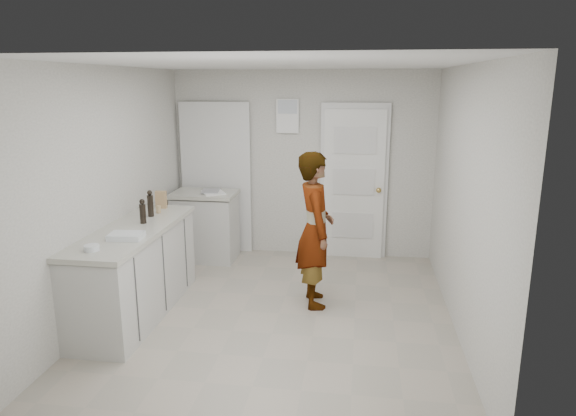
% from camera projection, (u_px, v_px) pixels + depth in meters
% --- Properties ---
extents(ground, '(4.00, 4.00, 0.00)m').
position_uv_depth(ground, '(279.00, 313.00, 5.33)').
color(ground, '#AA9F8E').
rests_on(ground, ground).
extents(room_shell, '(4.00, 4.00, 4.00)m').
position_uv_depth(room_shell, '(289.00, 181.00, 6.98)').
color(room_shell, '#AAA9A1').
rests_on(room_shell, ground).
extents(main_counter, '(0.64, 1.96, 0.93)m').
position_uv_depth(main_counter, '(136.00, 274.00, 5.24)').
color(main_counter, beige).
rests_on(main_counter, ground).
extents(side_counter, '(0.84, 0.61, 0.93)m').
position_uv_depth(side_counter, '(206.00, 228.00, 6.89)').
color(side_counter, beige).
rests_on(side_counter, ground).
extents(person, '(0.53, 0.68, 1.65)m').
position_uv_depth(person, '(315.00, 230.00, 5.39)').
color(person, silver).
rests_on(person, ground).
extents(cake_mix_box, '(0.13, 0.06, 0.20)m').
position_uv_depth(cake_mix_box, '(161.00, 200.00, 5.89)').
color(cake_mix_box, '#A97E54').
rests_on(cake_mix_box, main_counter).
extents(spice_jar, '(0.05, 0.05, 0.08)m').
position_uv_depth(spice_jar, '(158.00, 209.00, 5.68)').
color(spice_jar, tan).
rests_on(spice_jar, main_counter).
extents(oil_cruet_a, '(0.06, 0.06, 0.26)m').
position_uv_depth(oil_cruet_a, '(143.00, 212.00, 5.25)').
color(oil_cruet_a, black).
rests_on(oil_cruet_a, main_counter).
extents(oil_cruet_b, '(0.06, 0.06, 0.29)m').
position_uv_depth(oil_cruet_b, '(150.00, 204.00, 5.51)').
color(oil_cruet_b, black).
rests_on(oil_cruet_b, main_counter).
extents(baking_dish, '(0.32, 0.24, 0.05)m').
position_uv_depth(baking_dish, '(126.00, 236.00, 4.75)').
color(baking_dish, silver).
rests_on(baking_dish, main_counter).
extents(egg_bowl, '(0.13, 0.13, 0.05)m').
position_uv_depth(egg_bowl, '(92.00, 248.00, 4.41)').
color(egg_bowl, silver).
rests_on(egg_bowl, main_counter).
extents(papers, '(0.40, 0.42, 0.01)m').
position_uv_depth(papers, '(214.00, 193.00, 6.71)').
color(papers, white).
rests_on(papers, side_counter).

